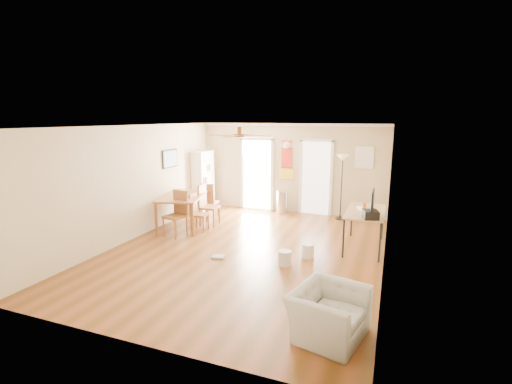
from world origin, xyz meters
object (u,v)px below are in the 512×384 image
at_px(dining_chair_far, 210,200).
at_px(torchiere_lamp, 341,187).
at_px(dining_table, 184,211).
at_px(wastebasket_a, 285,258).
at_px(bookshelf, 203,181).
at_px(printer, 371,214).
at_px(armchair, 328,313).
at_px(dining_chair_right_a, 210,205).
at_px(dining_chair_right_b, 200,213).
at_px(wastebasket_b, 308,251).
at_px(trash_can, 282,202).
at_px(dining_chair_near, 175,214).
at_px(computer_desk, 364,229).

height_order(dining_chair_far, torchiere_lamp, torchiere_lamp).
bearing_deg(dining_table, wastebasket_a, -25.77).
distance_m(bookshelf, wastebasket_a, 4.90).
xyz_separation_m(printer, armchair, (-0.30, -2.92, -0.60)).
height_order(dining_chair_right_a, dining_chair_far, dining_chair_right_a).
xyz_separation_m(dining_chair_right_a, printer, (4.05, -0.98, 0.38)).
distance_m(bookshelf, dining_chair_right_a, 1.74).
distance_m(dining_chair_right_b, wastebasket_b, 3.04).
bearing_deg(dining_chair_far, dining_chair_right_a, 113.19).
distance_m(torchiere_lamp, wastebasket_b, 3.20).
distance_m(trash_can, torchiere_lamp, 1.77).
bearing_deg(printer, dining_table, 156.36).
xyz_separation_m(wastebasket_a, armchair, (1.16, -2.00, 0.17)).
bearing_deg(armchair, torchiere_lamp, 20.17).
relative_size(wastebasket_a, wastebasket_b, 1.02).
bearing_deg(dining_chair_right_a, wastebasket_b, -118.69).
bearing_deg(wastebasket_a, dining_chair_right_b, 152.17).
bearing_deg(dining_chair_far, armchair, 128.34).
distance_m(dining_chair_far, armchair, 6.13).
xyz_separation_m(dining_table, dining_chair_right_b, (0.55, -0.15, 0.04)).
height_order(bookshelf, dining_chair_right_b, bookshelf).
height_order(dining_chair_right_a, torchiere_lamp, torchiere_lamp).
bearing_deg(armchair, dining_chair_far, 55.63).
distance_m(torchiere_lamp, wastebasket_a, 3.76).
relative_size(dining_chair_right_a, dining_chair_far, 1.08).
height_order(bookshelf, printer, bookshelf).
distance_m(dining_chair_near, wastebasket_a, 3.06).
xyz_separation_m(bookshelf, torchiere_lamp, (4.07, 0.34, 0.01)).
height_order(dining_chair_right_b, wastebasket_b, dining_chair_right_b).
relative_size(dining_chair_far, torchiere_lamp, 0.55).
bearing_deg(bookshelf, armchair, -34.25).
bearing_deg(torchiere_lamp, printer, -71.19).
height_order(dining_table, dining_chair_near, dining_chair_near).
distance_m(dining_chair_right_a, dining_chair_right_b, 0.53).
bearing_deg(dining_chair_near, dining_table, 119.24).
distance_m(wastebasket_a, armchair, 2.32).
height_order(dining_table, dining_chair_far, dining_chair_far).
distance_m(dining_chair_near, dining_chair_far, 1.77).
height_order(torchiere_lamp, printer, torchiere_lamp).
bearing_deg(computer_desk, dining_chair_right_b, -177.68).
bearing_deg(dining_chair_right_b, computer_desk, -93.56).
xyz_separation_m(wastebasket_a, wastebasket_b, (0.32, 0.55, -0.00)).
distance_m(bookshelf, dining_chair_right_b, 2.20).
relative_size(torchiere_lamp, wastebasket_a, 6.23).
bearing_deg(bookshelf, dining_chair_right_a, -41.79).
bearing_deg(printer, dining_chair_right_b, 157.42).
xyz_separation_m(dining_chair_right_b, dining_chair_far, (-0.34, 1.19, 0.03)).
height_order(dining_chair_right_a, wastebasket_b, dining_chair_right_a).
height_order(torchiere_lamp, wastebasket_b, torchiere_lamp).
height_order(dining_chair_right_a, dining_chair_right_b, dining_chair_right_a).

